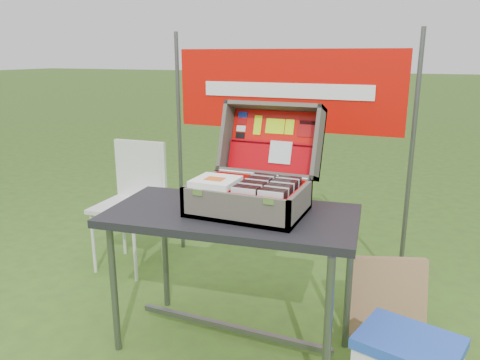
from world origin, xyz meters
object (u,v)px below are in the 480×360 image
at_px(chair, 127,208).
at_px(cardboard_box, 387,297).
at_px(table, 232,282).
at_px(suitcase, 253,161).

distance_m(chair, cardboard_box, 1.87).
height_order(table, suitcase, suitcase).
bearing_deg(suitcase, cardboard_box, 29.61).
bearing_deg(cardboard_box, chair, 156.70).
relative_size(suitcase, cardboard_box, 1.23).
height_order(table, chair, chair).
height_order(chair, cardboard_box, chair).
relative_size(suitcase, chair, 0.60).
xyz_separation_m(table, cardboard_box, (0.74, 0.47, -0.16)).
relative_size(table, suitcase, 2.25).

